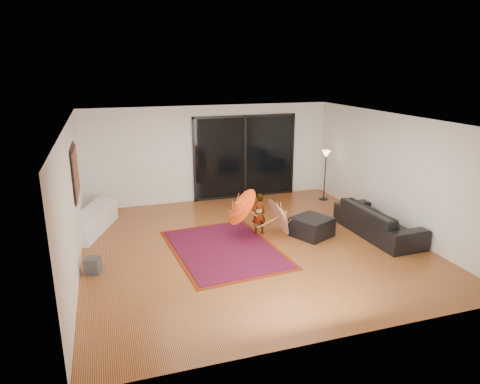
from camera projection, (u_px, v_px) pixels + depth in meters
name	position (u px, v px, depth m)	size (l,w,h in m)	color
floor	(251.00, 245.00, 9.26)	(7.00, 7.00, 0.00)	#AE632F
ceiling	(252.00, 120.00, 8.50)	(7.00, 7.00, 0.00)	white
wall_back	(211.00, 154.00, 12.08)	(7.00, 7.00, 0.00)	silver
wall_front	(339.00, 252.00, 5.69)	(7.00, 7.00, 0.00)	silver
wall_left	(72.00, 201.00, 7.86)	(7.00, 7.00, 0.00)	silver
wall_right	(394.00, 173.00, 9.91)	(7.00, 7.00, 0.00)	silver
sliding_door	(245.00, 157.00, 12.38)	(3.06, 0.07, 2.40)	black
painting	(75.00, 172.00, 8.70)	(0.04, 1.28, 1.08)	black
media_console	(93.00, 221.00, 9.96)	(0.48, 1.93, 0.54)	white
speaker	(93.00, 265.00, 7.98)	(0.26, 0.26, 0.30)	#424244
persian_rug	(224.00, 249.00, 9.05)	(2.35, 3.12, 0.02)	#611E08
sofa	(378.00, 221.00, 9.74)	(2.33, 0.91, 0.68)	black
ottoman	(312.00, 227.00, 9.71)	(0.77, 0.77, 0.44)	black
floor_lamp	(326.00, 161.00, 12.13)	(0.25, 0.25, 1.44)	black
child	(259.00, 214.00, 9.74)	(0.36, 0.23, 0.98)	#999999
parasol_orange	(236.00, 207.00, 9.47)	(0.67, 0.91, 0.91)	#F2440C
parasol_white	(286.00, 213.00, 9.78)	(0.53, 0.92, 0.95)	white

